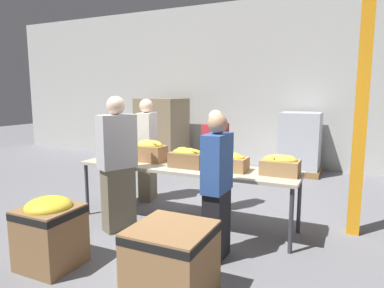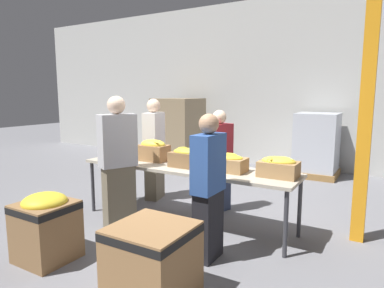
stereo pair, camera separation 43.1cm
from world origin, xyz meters
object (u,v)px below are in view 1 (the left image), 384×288
volunteer_1 (215,161)px  volunteer_3 (118,165)px  pallet_stack_1 (300,144)px  donation_bin_0 (50,230)px  banana_box_1 (150,151)px  banana_box_2 (187,157)px  pallet_stack_0 (162,131)px  banana_box_4 (280,165)px  volunteer_0 (217,188)px  donation_bin_1 (172,261)px  sorting_table (185,170)px  volunteer_2 (147,150)px  banana_box_0 (115,150)px  banana_box_3 (229,162)px  support_pillar (364,75)px

volunteer_1 → volunteer_3: 1.52m
volunteer_3 → pallet_stack_1: volunteer_3 is taller
volunteer_3 → donation_bin_0: (-0.04, -1.09, -0.48)m
banana_box_1 → volunteer_1: 1.00m
banana_box_2 → pallet_stack_0: size_ratio=0.28×
banana_box_4 → volunteer_0: volunteer_0 is taller
donation_bin_1 → banana_box_1: bearing=126.6°
sorting_table → donation_bin_0: (-0.73, -1.66, -0.36)m
banana_box_1 → banana_box_4: size_ratio=0.97×
sorting_table → volunteer_3: size_ratio=1.74×
banana_box_1 → donation_bin_0: (-0.12, -1.74, -0.57)m
banana_box_1 → volunteer_2: volunteer_2 is taller
banana_box_2 → donation_bin_1: (0.64, -1.61, -0.57)m
banana_box_2 → banana_box_0: bearing=174.2°
banana_box_4 → donation_bin_1: bearing=-108.2°
volunteer_2 → volunteer_0: bearing=37.1°
volunteer_0 → pallet_stack_0: pallet_stack_0 is taller
volunteer_2 → pallet_stack_0: bearing=-168.8°
sorting_table → volunteer_2: size_ratio=1.80×
sorting_table → banana_box_1: (-0.61, 0.09, 0.21)m
banana_box_1 → volunteer_3: size_ratio=0.25×
pallet_stack_0 → pallet_stack_1: pallet_stack_0 is taller
banana_box_3 → donation_bin_1: 1.76m
banana_box_2 → support_pillar: bearing=17.4°
banana_box_2 → volunteer_0: bearing=-45.4°
pallet_stack_1 → volunteer_2: bearing=-123.7°
banana_box_0 → volunteer_0: size_ratio=0.26×
banana_box_0 → donation_bin_0: bearing=-73.6°
sorting_table → banana_box_0: banana_box_0 is taller
banana_box_3 → volunteer_2: (-1.65, 0.67, -0.07)m
volunteer_1 → pallet_stack_0: size_ratio=0.93×
pallet_stack_1 → donation_bin_0: bearing=-107.7°
support_pillar → pallet_stack_1: (-1.10, 3.13, -1.33)m
volunteer_1 → donation_bin_0: volunteer_1 is taller
banana_box_0 → banana_box_4: (2.49, -0.03, 0.00)m
volunteer_2 → pallet_stack_1: volunteer_2 is taller
banana_box_2 → pallet_stack_0: bearing=124.5°
sorting_table → donation_bin_1: sorting_table is taller
donation_bin_0 → pallet_stack_0: bearing=107.6°
volunteer_0 → volunteer_1: size_ratio=1.03×
sorting_table → volunteer_0: 1.06m
sorting_table → banana_box_0: size_ratio=7.31×
banana_box_4 → volunteer_0: (-0.51, -0.81, -0.14)m
donation_bin_0 → donation_bin_1: 1.42m
banana_box_1 → donation_bin_1: size_ratio=0.65×
sorting_table → volunteer_2: volunteer_2 is taller
pallet_stack_0 → sorting_table: bearing=-55.7°
donation_bin_0 → pallet_stack_1: (1.72, 5.39, 0.28)m
sorting_table → donation_bin_1: bearing=-67.6°
banana_box_2 → donation_bin_1: 1.83m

